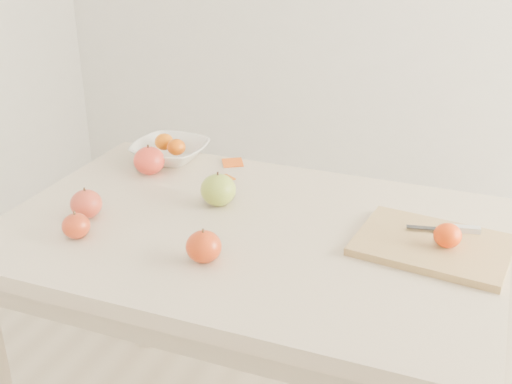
% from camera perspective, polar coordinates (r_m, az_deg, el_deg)
% --- Properties ---
extents(table, '(1.20, 0.80, 0.75)m').
position_cam_1_polar(table, '(1.61, -0.65, -6.17)').
color(table, beige).
rests_on(table, ground).
extents(cutting_board, '(0.36, 0.28, 0.02)m').
position_cam_1_polar(cutting_board, '(1.51, 15.41, -4.58)').
color(cutting_board, tan).
rests_on(cutting_board, table).
extents(board_tangerine, '(0.06, 0.06, 0.05)m').
position_cam_1_polar(board_tangerine, '(1.49, 16.66, -3.71)').
color(board_tangerine, red).
rests_on(board_tangerine, cutting_board).
extents(fruit_bowl, '(0.22, 0.22, 0.05)m').
position_cam_1_polar(fruit_bowl, '(1.96, -7.63, 3.60)').
color(fruit_bowl, white).
rests_on(fruit_bowl, table).
extents(bowl_tangerine_near, '(0.06, 0.06, 0.05)m').
position_cam_1_polar(bowl_tangerine_near, '(1.97, -8.17, 4.45)').
color(bowl_tangerine_near, '#D86507').
rests_on(bowl_tangerine_near, fruit_bowl).
extents(bowl_tangerine_far, '(0.06, 0.06, 0.05)m').
position_cam_1_polar(bowl_tangerine_far, '(1.93, -7.09, 3.99)').
color(bowl_tangerine_far, orange).
rests_on(bowl_tangerine_far, fruit_bowl).
extents(orange_peel_a, '(0.07, 0.07, 0.01)m').
position_cam_1_polar(orange_peel_a, '(1.92, -2.09, 2.50)').
color(orange_peel_a, '#CC4B0E').
rests_on(orange_peel_a, table).
extents(orange_peel_b, '(0.06, 0.05, 0.01)m').
position_cam_1_polar(orange_peel_b, '(1.82, -2.67, 1.24)').
color(orange_peel_b, '#C45A0D').
rests_on(orange_peel_b, table).
extents(paring_knife, '(0.17, 0.06, 0.01)m').
position_cam_1_polar(paring_knife, '(1.57, 17.49, -3.14)').
color(paring_knife, silver).
rests_on(paring_knife, cutting_board).
extents(apple_green, '(0.09, 0.09, 0.08)m').
position_cam_1_polar(apple_green, '(1.65, -3.38, 0.19)').
color(apple_green, olive).
rests_on(apple_green, table).
extents(apple_red_b, '(0.08, 0.08, 0.07)m').
position_cam_1_polar(apple_red_b, '(1.64, -14.86, -1.02)').
color(apple_red_b, maroon).
rests_on(apple_red_b, table).
extents(apple_red_d, '(0.07, 0.07, 0.06)m').
position_cam_1_polar(apple_red_d, '(1.55, -15.70, -2.91)').
color(apple_red_d, '#A41202').
rests_on(apple_red_d, table).
extents(apple_red_a, '(0.09, 0.09, 0.08)m').
position_cam_1_polar(apple_red_a, '(1.86, -9.48, 2.77)').
color(apple_red_a, '#9B0512').
rests_on(apple_red_a, table).
extents(apple_red_e, '(0.08, 0.08, 0.07)m').
position_cam_1_polar(apple_red_e, '(1.40, -4.67, -4.86)').
color(apple_red_e, '#93030A').
rests_on(apple_red_e, table).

